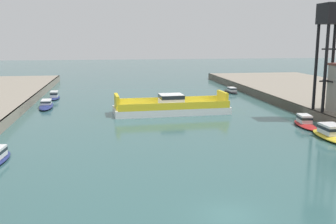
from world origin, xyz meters
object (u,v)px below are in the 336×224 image
moored_boat_near_right (332,134)px  moored_boat_upstream_b (305,122)px  crane_tower (332,27)px  moored_boat_near_left (46,105)px  chain_ferry (171,107)px  moored_boat_mid_left (231,91)px  moored_boat_upstream_a (54,96)px

moored_boat_near_right → moored_boat_upstream_b: size_ratio=1.20×
crane_tower → moored_boat_near_left: bearing=157.3°
moored_boat_near_right → crane_tower: crane_tower is taller
chain_ferry → moored_boat_near_right: 25.43m
chain_ferry → moored_boat_upstream_b: bearing=-35.9°
moored_boat_mid_left → moored_boat_upstream_b: (-0.26, -34.07, 0.13)m
moored_boat_near_left → moored_boat_upstream_a: moored_boat_upstream_a is taller
chain_ferry → moored_boat_near_left: bearing=158.1°
chain_ferry → moored_boat_upstream_b: size_ratio=2.73×
moored_boat_mid_left → moored_boat_near_right: bearing=-90.5°
moored_boat_near_right → moored_boat_mid_left: 41.05m
chain_ferry → moored_boat_mid_left: bearing=52.0°
moored_boat_upstream_a → moored_boat_upstream_b: moored_boat_upstream_a is taller
moored_boat_near_right → moored_boat_upstream_b: moored_boat_near_right is taller
moored_boat_upstream_a → chain_ferry: bearing=-41.6°
chain_ferry → moored_boat_upstream_a: (-20.76, 18.45, -0.39)m
moored_boat_mid_left → moored_boat_upstream_a: moored_boat_upstream_a is taller
moored_boat_mid_left → moored_boat_upstream_b: size_ratio=0.98×
chain_ferry → moored_boat_near_right: (16.72, -19.15, -0.35)m
moored_boat_mid_left → chain_ferry: bearing=-128.0°
chain_ferry → moored_boat_mid_left: chain_ferry is taller
chain_ferry → moored_boat_mid_left: (17.09, 21.89, -0.53)m
moored_boat_upstream_a → crane_tower: (42.25, -27.83, 12.98)m
moored_boat_near_left → moored_boat_upstream_a: bearing=89.4°
moored_boat_upstream_b → crane_tower: size_ratio=0.45×
moored_boat_near_right → moored_boat_upstream_b: (0.11, 6.97, -0.06)m
moored_boat_near_left → crane_tower: (42.35, -17.75, 13.10)m
moored_boat_near_left → moored_boat_upstream_b: (37.70, -20.55, 0.09)m
moored_boat_near_right → crane_tower: 16.91m
moored_boat_upstream_a → moored_boat_near_left: bearing=-90.6°
moored_boat_near_left → chain_ferry: bearing=-21.9°
chain_ferry → crane_tower: crane_tower is taller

